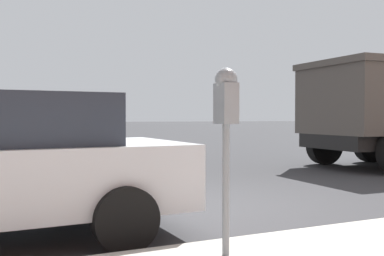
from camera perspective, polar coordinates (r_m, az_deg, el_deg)
ground_plane at (r=6.69m, az=0.14°, el=-9.78°), size 220.00×220.00×0.00m
parking_meter at (r=3.76m, az=4.34°, el=2.01°), size 0.21×0.19×1.58m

